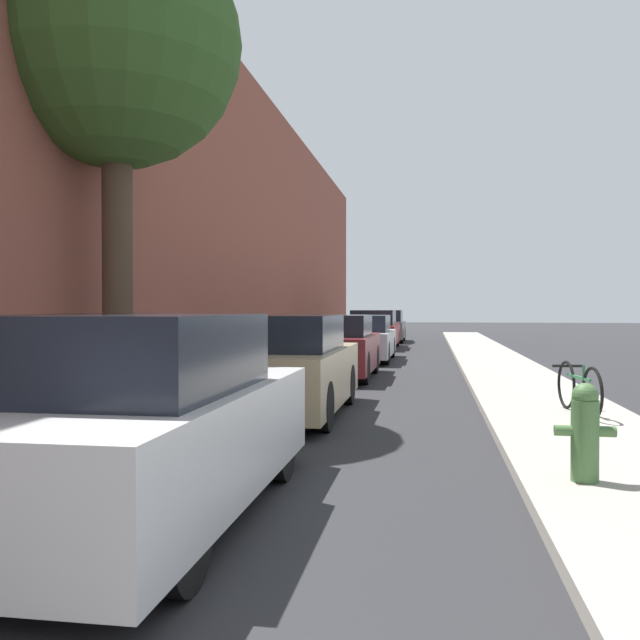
{
  "coord_description": "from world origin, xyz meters",
  "views": [
    {
      "loc": [
        1.16,
        0.47,
        1.54
      ],
      "look_at": [
        -0.54,
        11.02,
        1.36
      ],
      "focal_mm": 38.69,
      "sensor_mm": 36.0,
      "label": 1
    }
  ],
  "objects_px": {
    "parked_car_white": "(130,423)",
    "parked_car_champagne": "(284,368)",
    "fire_hydrant": "(585,431)",
    "parked_car_red": "(374,330)",
    "parked_car_grey": "(385,327)",
    "street_tree_near": "(116,46)",
    "bicycle": "(578,388)",
    "parked_car_maroon": "(332,348)",
    "parked_car_silver": "(361,339)"
  },
  "relations": [
    {
      "from": "parked_car_champagne",
      "to": "parked_car_red",
      "type": "relative_size",
      "value": 0.87
    },
    {
      "from": "fire_hydrant",
      "to": "bicycle",
      "type": "xyz_separation_m",
      "value": [
        0.72,
        3.77,
        -0.07
      ]
    },
    {
      "from": "parked_car_white",
      "to": "street_tree_near",
      "type": "distance_m",
      "value": 6.87
    },
    {
      "from": "parked_car_champagne",
      "to": "parked_car_red",
      "type": "height_order",
      "value": "parked_car_red"
    },
    {
      "from": "parked_car_maroon",
      "to": "parked_car_red",
      "type": "xyz_separation_m",
      "value": [
        -0.0,
        11.43,
        0.02
      ]
    },
    {
      "from": "parked_car_white",
      "to": "parked_car_maroon",
      "type": "distance_m",
      "value": 10.32
    },
    {
      "from": "parked_car_white",
      "to": "fire_hydrant",
      "type": "distance_m",
      "value": 3.62
    },
    {
      "from": "parked_car_silver",
      "to": "bicycle",
      "type": "distance_m",
      "value": 11.17
    },
    {
      "from": "parked_car_silver",
      "to": "street_tree_near",
      "type": "height_order",
      "value": "street_tree_near"
    },
    {
      "from": "parked_car_grey",
      "to": "street_tree_near",
      "type": "height_order",
      "value": "street_tree_near"
    },
    {
      "from": "parked_car_maroon",
      "to": "street_tree_near",
      "type": "height_order",
      "value": "street_tree_near"
    },
    {
      "from": "fire_hydrant",
      "to": "parked_car_champagne",
      "type": "bearing_deg",
      "value": 131.51
    },
    {
      "from": "bicycle",
      "to": "parked_car_red",
      "type": "bearing_deg",
      "value": 95.81
    },
    {
      "from": "parked_car_white",
      "to": "parked_car_maroon",
      "type": "bearing_deg",
      "value": 89.86
    },
    {
      "from": "parked_car_white",
      "to": "parked_car_silver",
      "type": "bearing_deg",
      "value": 89.4
    },
    {
      "from": "parked_car_silver",
      "to": "parked_car_red",
      "type": "height_order",
      "value": "parked_car_red"
    },
    {
      "from": "parked_car_red",
      "to": "fire_hydrant",
      "type": "xyz_separation_m",
      "value": [
        3.4,
        -20.57,
        -0.16
      ]
    },
    {
      "from": "parked_car_white",
      "to": "parked_car_grey",
      "type": "bearing_deg",
      "value": 89.73
    },
    {
      "from": "fire_hydrant",
      "to": "parked_car_grey",
      "type": "bearing_deg",
      "value": 97.34
    },
    {
      "from": "parked_car_silver",
      "to": "fire_hydrant",
      "type": "distance_m",
      "value": 14.58
    },
    {
      "from": "parked_car_grey",
      "to": "fire_hydrant",
      "type": "height_order",
      "value": "parked_car_grey"
    },
    {
      "from": "parked_car_champagne",
      "to": "parked_car_grey",
      "type": "bearing_deg",
      "value": 89.89
    },
    {
      "from": "parked_car_grey",
      "to": "bicycle",
      "type": "xyz_separation_m",
      "value": [
        4.01,
        -21.8,
        -0.22
      ]
    },
    {
      "from": "parked_car_grey",
      "to": "fire_hydrant",
      "type": "bearing_deg",
      "value": -82.66
    },
    {
      "from": "fire_hydrant",
      "to": "parked_car_red",
      "type": "bearing_deg",
      "value": 99.37
    },
    {
      "from": "parked_car_maroon",
      "to": "parked_car_silver",
      "type": "bearing_deg",
      "value": 88.48
    },
    {
      "from": "parked_car_grey",
      "to": "parked_car_silver",
      "type": "bearing_deg",
      "value": -89.83
    },
    {
      "from": "parked_car_maroon",
      "to": "street_tree_near",
      "type": "bearing_deg",
      "value": -111.84
    },
    {
      "from": "parked_car_maroon",
      "to": "parked_car_champagne",
      "type": "bearing_deg",
      "value": -89.37
    },
    {
      "from": "street_tree_near",
      "to": "parked_car_grey",
      "type": "bearing_deg",
      "value": 83.81
    },
    {
      "from": "parked_car_silver",
      "to": "street_tree_near",
      "type": "xyz_separation_m",
      "value": [
        -2.44,
        -10.81,
        4.65
      ]
    },
    {
      "from": "parked_car_grey",
      "to": "street_tree_near",
      "type": "xyz_separation_m",
      "value": [
        -2.4,
        -22.17,
        4.6
      ]
    },
    {
      "from": "parked_car_red",
      "to": "street_tree_near",
      "type": "xyz_separation_m",
      "value": [
        -2.3,
        -17.17,
        4.6
      ]
    },
    {
      "from": "bicycle",
      "to": "parked_car_grey",
      "type": "bearing_deg",
      "value": 92.48
    },
    {
      "from": "parked_car_red",
      "to": "parked_car_grey",
      "type": "relative_size",
      "value": 1.14
    },
    {
      "from": "parked_car_silver",
      "to": "parked_car_grey",
      "type": "relative_size",
      "value": 1.11
    },
    {
      "from": "fire_hydrant",
      "to": "parked_car_white",
      "type": "bearing_deg",
      "value": -160.94
    },
    {
      "from": "parked_car_maroon",
      "to": "street_tree_near",
      "type": "distance_m",
      "value": 7.72
    },
    {
      "from": "parked_car_white",
      "to": "bicycle",
      "type": "height_order",
      "value": "parked_car_white"
    },
    {
      "from": "parked_car_champagne",
      "to": "street_tree_near",
      "type": "relative_size",
      "value": 0.58
    },
    {
      "from": "fire_hydrant",
      "to": "bicycle",
      "type": "relative_size",
      "value": 0.49
    },
    {
      "from": "parked_car_white",
      "to": "parked_car_red",
      "type": "distance_m",
      "value": 21.75
    },
    {
      "from": "parked_car_white",
      "to": "parked_car_champagne",
      "type": "xyz_separation_m",
      "value": [
        0.09,
        4.95,
        -0.02
      ]
    },
    {
      "from": "parked_car_white",
      "to": "parked_car_champagne",
      "type": "distance_m",
      "value": 4.95
    },
    {
      "from": "fire_hydrant",
      "to": "bicycle",
      "type": "distance_m",
      "value": 3.84
    },
    {
      "from": "parked_car_champagne",
      "to": "parked_car_silver",
      "type": "height_order",
      "value": "parked_car_champagne"
    },
    {
      "from": "parked_car_silver",
      "to": "parked_car_red",
      "type": "distance_m",
      "value": 6.37
    },
    {
      "from": "parked_car_champagne",
      "to": "parked_car_maroon",
      "type": "relative_size",
      "value": 1.02
    },
    {
      "from": "parked_car_silver",
      "to": "bicycle",
      "type": "bearing_deg",
      "value": -69.14
    },
    {
      "from": "street_tree_near",
      "to": "fire_hydrant",
      "type": "height_order",
      "value": "street_tree_near"
    }
  ]
}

